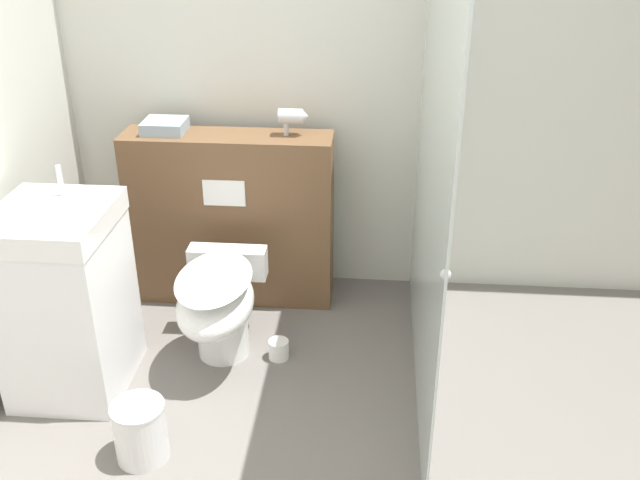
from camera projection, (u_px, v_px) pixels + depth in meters
wall_back at (308, 68)px, 3.74m from camera, size 8.00×0.06×2.50m
partition_panel at (232, 219)px, 3.89m from camera, size 1.10×0.28×0.96m
shower_glass at (431, 167)px, 2.98m from camera, size 0.04×1.74×2.12m
toilet at (218, 304)px, 3.42m from camera, size 0.39×0.64×0.50m
sink_vanity at (66, 300)px, 3.19m from camera, size 0.49×0.55×1.04m
hair_drier at (292, 117)px, 3.63m from camera, size 0.15×0.08×0.14m
folded_towel at (165, 126)px, 3.70m from camera, size 0.22×0.20×0.06m
spare_toilet_roll at (279, 349)px, 3.54m from camera, size 0.10×0.10×0.10m
waste_bin at (140, 431)px, 2.90m from camera, size 0.22×0.22×0.26m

